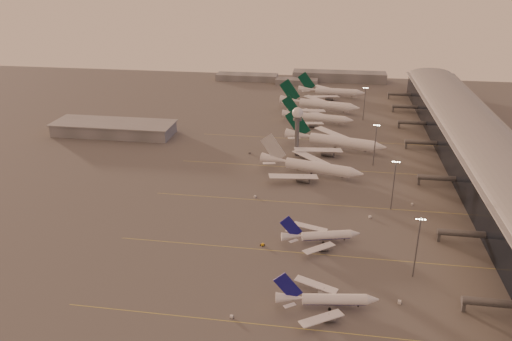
# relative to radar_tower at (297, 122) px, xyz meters

# --- Properties ---
(ground) EXTENTS (700.00, 700.00, 0.00)m
(ground) POSITION_rel_radar_tower_xyz_m (-5.00, -120.00, -20.95)
(ground) COLOR #4E4C4B
(ground) RESTS_ON ground
(taxiway_markings) EXTENTS (180.00, 185.25, 0.02)m
(taxiway_markings) POSITION_rel_radar_tower_xyz_m (25.00, -64.00, -20.94)
(taxiway_markings) COLOR #D8CB4C
(taxiway_markings) RESTS_ON ground
(terminal) EXTENTS (57.00, 362.00, 23.04)m
(terminal) POSITION_rel_radar_tower_xyz_m (102.88, -9.91, -10.43)
(terminal) COLOR black
(terminal) RESTS_ON ground
(hangar) EXTENTS (82.00, 27.00, 8.50)m
(hangar) POSITION_rel_radar_tower_xyz_m (-125.00, 20.00, -16.63)
(hangar) COLOR slate
(hangar) RESTS_ON ground
(radar_tower) EXTENTS (6.40, 6.40, 31.10)m
(radar_tower) POSITION_rel_radar_tower_xyz_m (0.00, 0.00, 0.00)
(radar_tower) COLOR #57595E
(radar_tower) RESTS_ON ground
(mast_a) EXTENTS (3.60, 0.56, 25.00)m
(mast_a) POSITION_rel_radar_tower_xyz_m (53.00, -120.00, -7.21)
(mast_a) COLOR #57595E
(mast_a) RESTS_ON ground
(mast_b) EXTENTS (3.60, 0.56, 25.00)m
(mast_b) POSITION_rel_radar_tower_xyz_m (50.00, -65.00, -7.21)
(mast_b) COLOR #57595E
(mast_b) RESTS_ON ground
(mast_c) EXTENTS (3.60, 0.56, 25.00)m
(mast_c) POSITION_rel_radar_tower_xyz_m (45.00, -10.00, -7.21)
(mast_c) COLOR #57595E
(mast_c) RESTS_ON ground
(mast_d) EXTENTS (3.60, 0.56, 25.00)m
(mast_d) POSITION_rel_radar_tower_xyz_m (43.00, 80.00, -7.21)
(mast_d) COLOR #57595E
(mast_d) RESTS_ON ground
(distant_horizon) EXTENTS (165.00, 37.50, 9.00)m
(distant_horizon) POSITION_rel_radar_tower_xyz_m (-2.38, 205.14, -17.06)
(distant_horizon) COLOR slate
(distant_horizon) RESTS_ON ground
(narrowbody_near) EXTENTS (35.58, 28.22, 13.94)m
(narrowbody_near) POSITION_rel_radar_tower_xyz_m (21.82, -143.17, -18.13)
(narrowbody_near) COLOR white
(narrowbody_near) RESTS_ON ground
(narrowbody_mid) EXTENTS (33.35, 26.27, 13.30)m
(narrowbody_mid) POSITION_rel_radar_tower_xyz_m (18.24, -100.69, -18.26)
(narrowbody_mid) COLOR white
(narrowbody_mid) RESTS_ON ground
(widebody_white) EXTENTS (57.72, 45.68, 20.72)m
(widebody_white) POSITION_rel_radar_tower_xyz_m (10.38, -29.28, -17.36)
(widebody_white) COLOR white
(widebody_white) RESTS_ON ground
(greentail_a) EXTENTS (63.58, 50.72, 23.56)m
(greentail_a) POSITION_rel_radar_tower_xyz_m (22.73, 12.93, -16.79)
(greentail_a) COLOR white
(greentail_a) RESTS_ON ground
(greentail_b) EXTENTS (52.57, 42.10, 19.23)m
(greentail_b) POSITION_rel_radar_tower_xyz_m (9.93, 65.95, -17.55)
(greentail_b) COLOR white
(greentail_b) RESTS_ON ground
(greentail_c) EXTENTS (63.87, 50.99, 23.59)m
(greentail_c) POSITION_rel_radar_tower_xyz_m (9.98, 98.05, -16.78)
(greentail_c) COLOR white
(greentail_c) RESTS_ON ground
(greentail_d) EXTENTS (58.22, 46.90, 21.14)m
(greentail_d) POSITION_rel_radar_tower_xyz_m (18.77, 143.96, -17.22)
(greentail_d) COLOR white
(greentail_d) RESTS_ON ground
(gsv_truck_a) EXTENTS (5.11, 1.97, 2.06)m
(gsv_truck_a) POSITION_rel_radar_tower_xyz_m (-8.47, -153.34, -19.90)
(gsv_truck_a) COLOR silver
(gsv_truck_a) RESTS_ON ground
(gsv_catering_a) EXTENTS (6.04, 3.45, 4.68)m
(gsv_catering_a) POSITION_rel_radar_tower_xyz_m (46.64, -137.22, -18.61)
(gsv_catering_a) COLOR silver
(gsv_catering_a) RESTS_ON ground
(gsv_tug_mid) EXTENTS (3.93, 3.55, 0.96)m
(gsv_tug_mid) POSITION_rel_radar_tower_xyz_m (-5.26, -107.15, -20.45)
(gsv_tug_mid) COLOR gold
(gsv_tug_mid) RESTS_ON ground
(gsv_truck_b) EXTENTS (6.24, 3.67, 2.38)m
(gsv_truck_b) POSITION_rel_radar_tower_xyz_m (40.29, -75.51, -19.74)
(gsv_truck_b) COLOR silver
(gsv_truck_b) RESTS_ON ground
(gsv_truck_c) EXTENTS (4.94, 4.87, 2.06)m
(gsv_truck_c) POSITION_rel_radar_tower_xyz_m (-15.14, -62.18, -19.90)
(gsv_truck_c) COLOR silver
(gsv_truck_c) RESTS_ON ground
(gsv_catering_b) EXTENTS (4.97, 3.51, 3.74)m
(gsv_catering_b) POSITION_rel_radar_tower_xyz_m (60.64, -59.10, -19.08)
(gsv_catering_b) COLOR silver
(gsv_catering_b) RESTS_ON ground
(gsv_tug_far) EXTENTS (4.39, 4.44, 1.12)m
(gsv_tug_far) POSITION_rel_radar_tower_xyz_m (2.75, -23.23, -20.37)
(gsv_tug_far) COLOR gold
(gsv_tug_far) RESTS_ON ground
(gsv_truck_d) EXTENTS (2.86, 5.94, 2.30)m
(gsv_truck_d) POSITION_rel_radar_tower_xyz_m (-28.25, -2.21, -19.78)
(gsv_truck_d) COLOR #595C5F
(gsv_truck_d) RESTS_ON ground
(gsv_tug_hangar) EXTENTS (3.33, 2.07, 0.93)m
(gsv_tug_hangar) POSITION_rel_radar_tower_xyz_m (30.63, 26.99, -20.47)
(gsv_tug_hangar) COLOR gold
(gsv_tug_hangar) RESTS_ON ground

